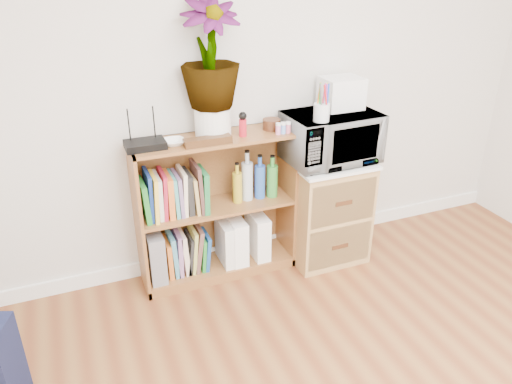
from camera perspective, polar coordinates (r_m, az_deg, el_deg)
skirting_board at (r=3.60m, az=0.33°, el=-5.88°), size 4.00×0.02×0.10m
bookshelf at (r=3.17m, az=-4.56°, el=-1.87°), size 1.00×0.30×0.95m
wicker_unit at (r=3.44m, az=7.89°, el=-2.04°), size 0.50×0.45×0.70m
microwave at (r=3.22m, az=8.55°, el=6.20°), size 0.59×0.41×0.32m
pen_cup at (r=3.00m, az=7.50°, el=9.01°), size 0.10×0.10×0.10m
small_appliance at (r=3.26m, az=9.71°, el=11.10°), size 0.25×0.21×0.20m
router at (r=2.87m, az=-12.56°, el=5.31°), size 0.22×0.15×0.04m
white_bowl at (r=2.89m, az=-9.42°, el=5.63°), size 0.13×0.13×0.03m
plant_pot at (r=2.97m, az=-4.96°, el=7.99°), size 0.21×0.21×0.18m
potted_plant at (r=2.87m, az=-5.27°, el=15.45°), size 0.34×0.34×0.60m
trinket_box at (r=2.87m, az=-5.54°, el=5.82°), size 0.28×0.07×0.04m
kokeshi_doll at (r=2.98m, az=-1.52°, el=7.34°), size 0.05×0.05×0.10m
wooden_bowl at (r=3.10m, az=1.78°, el=7.74°), size 0.11×0.11×0.06m
paint_jars at (r=3.03m, az=3.13°, el=7.20°), size 0.11×0.04×0.06m
file_box at (r=3.22m, az=-11.51°, el=-6.95°), size 0.10×0.26×0.33m
magazine_holder_left at (r=3.31m, az=-3.37°, el=-5.70°), size 0.09×0.24×0.30m
magazine_holder_mid at (r=3.32m, az=-2.34°, el=-5.38°), size 0.10×0.25×0.31m
magazine_holder_right at (r=3.37m, az=0.18°, el=-4.88°), size 0.10×0.25×0.31m
cookbooks at (r=3.04m, az=-9.42°, el=-0.10°), size 0.40×0.20×0.31m
liquor_bottles at (r=3.18m, az=-0.14°, el=1.66°), size 0.30×0.07×0.32m
lower_books at (r=3.26m, az=-8.03°, el=-6.71°), size 0.29×0.19×0.30m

